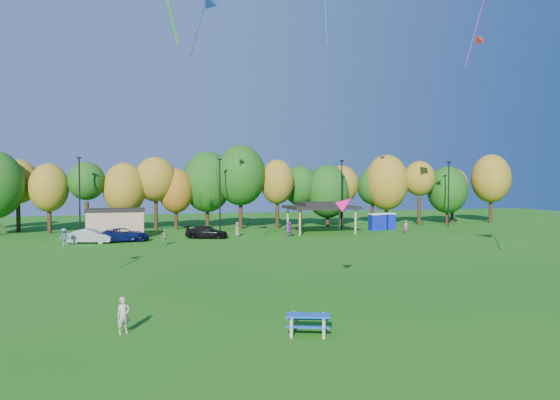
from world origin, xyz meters
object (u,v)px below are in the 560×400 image
object	(u,v)px
porta_potties	(382,221)
picnic_table	(308,322)
car_c	(125,235)
car_d	(207,232)
kite_flyer	(124,315)
car_b	(90,236)

from	to	relation	value
porta_potties	picnic_table	size ratio (longest dim) A/B	1.73
porta_potties	car_c	world-z (taller)	porta_potties
car_c	car_d	xyz separation A→B (m)	(8.67, 0.87, -0.04)
porta_potties	kite_flyer	xyz separation A→B (m)	(-30.93, -37.87, -0.35)
picnic_table	kite_flyer	distance (m)	7.54
car_b	car_d	distance (m)	12.07
kite_flyer	car_c	size ratio (longest dim) A/B	0.29
picnic_table	car_c	world-z (taller)	car_c
porta_potties	car_b	bearing A→B (deg)	-171.49
car_b	car_d	bearing A→B (deg)	-70.21
kite_flyer	car_c	xyz separation A→B (m)	(-1.02, 33.18, -0.03)
car_b	porta_potties	bearing A→B (deg)	-68.64
porta_potties	car_d	size ratio (longest dim) A/B	0.80
car_b	kite_flyer	bearing A→B (deg)	-159.58
picnic_table	car_b	bearing A→B (deg)	128.73
porta_potties	car_c	bearing A→B (deg)	-171.66
picnic_table	car_b	distance (m)	36.47
car_d	picnic_table	bearing A→B (deg)	-161.14
kite_flyer	car_b	bearing A→B (deg)	75.26
car_b	car_d	xyz separation A→B (m)	(11.98, 1.46, -0.04)
kite_flyer	car_b	world-z (taller)	kite_flyer
picnic_table	car_c	bearing A→B (deg)	123.45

